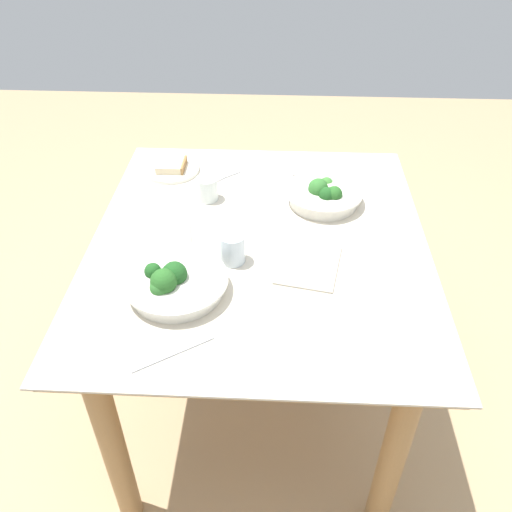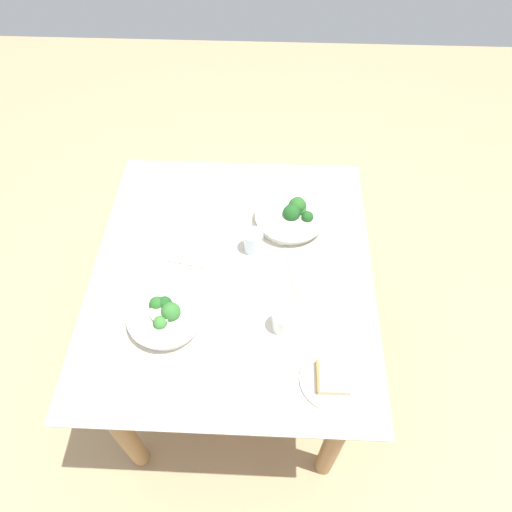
% 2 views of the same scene
% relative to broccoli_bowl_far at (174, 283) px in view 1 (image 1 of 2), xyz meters
% --- Properties ---
extents(ground_plane, '(6.00, 6.00, 0.00)m').
position_rel_broccoli_bowl_far_xyz_m(ground_plane, '(0.24, -0.21, -0.78)').
color(ground_plane, tan).
extents(dining_table, '(1.12, 0.98, 0.75)m').
position_rel_broccoli_bowl_far_xyz_m(dining_table, '(0.24, -0.21, -0.16)').
color(dining_table, beige).
rests_on(dining_table, ground_plane).
extents(broccoli_bowl_far, '(0.27, 0.27, 0.09)m').
position_rel_broccoli_bowl_far_xyz_m(broccoli_bowl_far, '(0.00, 0.00, 0.00)').
color(broccoli_bowl_far, silver).
rests_on(broccoli_bowl_far, dining_table).
extents(broccoli_bowl_near, '(0.24, 0.24, 0.09)m').
position_rel_broccoli_bowl_far_xyz_m(broccoli_bowl_near, '(0.45, -0.41, -0.00)').
color(broccoli_bowl_near, silver).
rests_on(broccoli_bowl_near, dining_table).
extents(bread_side_plate, '(0.20, 0.20, 0.04)m').
position_rel_broccoli_bowl_far_xyz_m(bread_side_plate, '(0.63, 0.12, -0.02)').
color(bread_side_plate, silver).
rests_on(bread_side_plate, dining_table).
extents(water_glass_center, '(0.07, 0.07, 0.08)m').
position_rel_broccoli_bowl_far_xyz_m(water_glass_center, '(0.45, -0.03, 0.01)').
color(water_glass_center, silver).
rests_on(water_glass_center, dining_table).
extents(water_glass_side, '(0.07, 0.07, 0.09)m').
position_rel_broccoli_bowl_far_xyz_m(water_glass_side, '(0.14, -0.14, 0.01)').
color(water_glass_side, silver).
rests_on(water_glass_side, dining_table).
extents(fork_by_far_bowl, '(0.10, 0.01, 0.00)m').
position_rel_broccoli_bowl_far_xyz_m(fork_by_far_bowl, '(0.67, -0.31, -0.03)').
color(fork_by_far_bowl, '#B7B7BC').
rests_on(fork_by_far_bowl, dining_table).
extents(fork_by_near_bowl, '(0.08, 0.09, 0.00)m').
position_rel_broccoli_bowl_far_xyz_m(fork_by_near_bowl, '(0.59, -0.08, -0.03)').
color(fork_by_near_bowl, '#B7B7BC').
rests_on(fork_by_near_bowl, dining_table).
extents(table_knife_left, '(0.12, 0.18, 0.00)m').
position_rel_broccoli_bowl_far_xyz_m(table_knife_left, '(-0.21, -0.03, -0.03)').
color(table_knife_left, '#B7B7BC').
rests_on(table_knife_left, dining_table).
extents(napkin_folded_upper, '(0.23, 0.20, 0.01)m').
position_rel_broccoli_bowl_far_xyz_m(napkin_folded_upper, '(0.13, -0.35, -0.03)').
color(napkin_folded_upper, '#B1A997').
rests_on(napkin_folded_upper, dining_table).
extents(napkin_folded_lower, '(0.24, 0.19, 0.01)m').
position_rel_broccoli_bowl_far_xyz_m(napkin_folded_lower, '(0.19, 0.06, -0.03)').
color(napkin_folded_lower, '#B1A997').
rests_on(napkin_folded_lower, dining_table).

